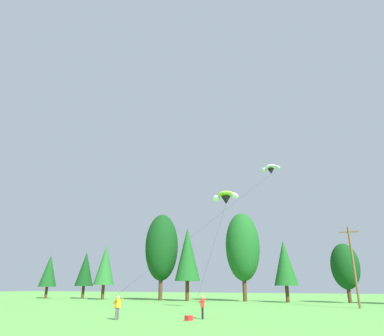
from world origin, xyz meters
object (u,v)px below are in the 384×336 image
(utility_pole, at_px, (353,264))
(kite_flyer_near, at_px, (118,305))
(kite_flyer_mid, at_px, (202,305))
(picnic_cooler, at_px, (189,318))
(parafoil_kite_high_white, at_px, (271,169))
(parafoil_kite_mid_lime_white, at_px, (226,197))

(utility_pole, height_order, kite_flyer_near, utility_pole)
(kite_flyer_mid, height_order, picnic_cooler, kite_flyer_mid)
(kite_flyer_near, distance_m, kite_flyer_mid, 6.39)
(parafoil_kite_high_white, bearing_deg, kite_flyer_near, -112.97)
(parafoil_kite_high_white, relative_size, picnic_cooler, 39.84)
(kite_flyer_near, relative_size, kite_flyer_mid, 1.00)
(kite_flyer_near, height_order, picnic_cooler, kite_flyer_near)
(parafoil_kite_high_white, height_order, picnic_cooler, parafoil_kite_high_white)
(utility_pole, bearing_deg, parafoil_kite_high_white, -168.40)
(utility_pole, xyz_separation_m, picnic_cooler, (-11.76, -20.10, -4.59))
(parafoil_kite_mid_lime_white, xyz_separation_m, picnic_cooler, (0.41, -10.87, -11.61))
(parafoil_kite_high_white, height_order, parafoil_kite_mid_lime_white, parafoil_kite_high_white)
(parafoil_kite_high_white, xyz_separation_m, parafoil_kite_mid_lime_white, (-3.92, -7.54, -5.16))
(parafoil_kite_high_white, bearing_deg, parafoil_kite_mid_lime_white, -117.47)
(utility_pole, relative_size, parafoil_kite_mid_lime_white, 0.83)
(kite_flyer_mid, xyz_separation_m, picnic_cooler, (-0.49, -1.46, -0.83))
(utility_pole, height_order, kite_flyer_mid, utility_pole)
(parafoil_kite_high_white, distance_m, parafoil_kite_mid_lime_white, 9.94)
(kite_flyer_mid, relative_size, picnic_cooler, 3.25)
(kite_flyer_mid, bearing_deg, utility_pole, 58.86)
(parafoil_kite_high_white, relative_size, parafoil_kite_mid_lime_white, 1.90)
(kite_flyer_near, distance_m, parafoil_kite_mid_lime_white, 17.23)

